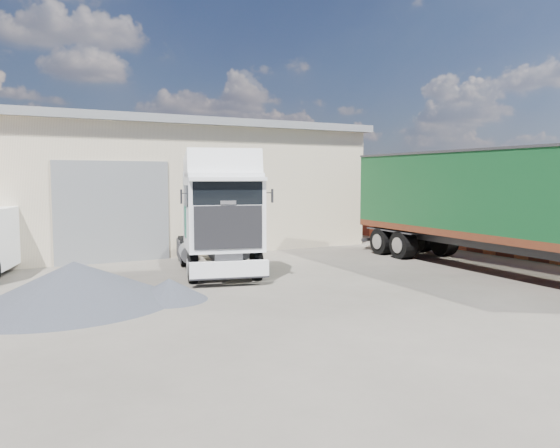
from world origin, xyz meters
TOP-DOWN VIEW (x-y plane):
  - ground at (0.00, 0.00)m, footprint 120.00×120.00m
  - brick_boundary_wall at (11.50, 6.00)m, footprint 0.35×26.00m
  - tractor_unit at (0.34, 5.85)m, footprint 3.56×6.04m
  - box_trailer at (8.38, 2.44)m, footprint 3.24×11.88m
  - gravel_heap at (-4.34, 3.73)m, footprint 6.93×6.45m

SIDE VIEW (x-z plane):
  - ground at x=0.00m, z-range 0.00..0.00m
  - gravel_heap at x=-4.34m, z-range -0.04..1.03m
  - brick_boundary_wall at x=11.50m, z-range 0.00..2.50m
  - tractor_unit at x=0.34m, z-range -0.31..3.55m
  - box_trailer at x=8.38m, z-range 0.43..4.33m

